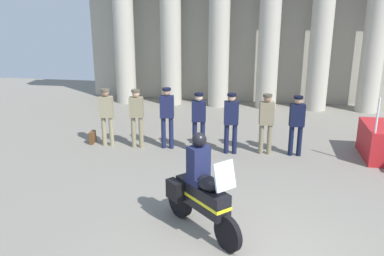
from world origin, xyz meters
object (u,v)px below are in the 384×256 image
at_px(officer_in_row_0, 107,113).
at_px(officer_in_row_1, 137,114).
at_px(motorcycle_with_rider, 200,191).
at_px(officer_in_row_5, 266,119).
at_px(officer_in_row_3, 199,118).
at_px(briefcase_on_ground, 93,137).
at_px(officer_in_row_2, 167,113).
at_px(officer_in_row_6, 297,121).
at_px(officer_in_row_4, 231,119).

distance_m(officer_in_row_0, officer_in_row_1, 0.88).
bearing_deg(officer_in_row_1, motorcycle_with_rider, 112.64).
relative_size(officer_in_row_5, motorcycle_with_rider, 0.88).
xyz_separation_m(officer_in_row_3, motorcycle_with_rider, (0.59, -4.00, -0.19)).
bearing_deg(officer_in_row_1, briefcase_on_ground, -11.88).
distance_m(officer_in_row_2, officer_in_row_5, 2.72).
relative_size(officer_in_row_0, briefcase_on_ground, 4.61).
xyz_separation_m(officer_in_row_0, officer_in_row_2, (1.73, 0.06, 0.04)).
bearing_deg(officer_in_row_2, officer_in_row_5, 172.43).
bearing_deg(officer_in_row_6, officer_in_row_4, -3.59).
distance_m(officer_in_row_0, officer_in_row_5, 4.45).
height_order(officer_in_row_5, motorcycle_with_rider, motorcycle_with_rider).
relative_size(officer_in_row_2, officer_in_row_3, 1.04).
xyz_separation_m(officer_in_row_4, officer_in_row_6, (1.73, 0.11, -0.02)).
bearing_deg(motorcycle_with_rider, officer_in_row_3, 143.88).
relative_size(officer_in_row_2, briefcase_on_ground, 4.82).
xyz_separation_m(officer_in_row_1, officer_in_row_5, (3.57, 0.05, -0.01)).
bearing_deg(officer_in_row_5, officer_in_row_0, -6.70).
distance_m(officer_in_row_5, briefcase_on_ground, 5.03).
bearing_deg(officer_in_row_0, officer_in_row_6, 173.12).
xyz_separation_m(officer_in_row_1, motorcycle_with_rider, (2.36, -4.11, -0.20)).
bearing_deg(officer_in_row_2, officer_in_row_6, 172.35).
distance_m(officer_in_row_1, briefcase_on_ground, 1.62).
height_order(officer_in_row_1, officer_in_row_5, officer_in_row_1).
height_order(officer_in_row_0, officer_in_row_1, officer_in_row_1).
height_order(officer_in_row_6, briefcase_on_ground, officer_in_row_6).
bearing_deg(officer_in_row_4, motorcycle_with_rider, 78.83).
bearing_deg(officer_in_row_4, officer_in_row_6, 176.41).
height_order(officer_in_row_0, officer_in_row_4, officer_in_row_4).
relative_size(motorcycle_with_rider, briefcase_on_ground, 5.28).
bearing_deg(officer_in_row_4, officer_in_row_2, -11.58).
bearing_deg(briefcase_on_ground, officer_in_row_1, -4.67).
bearing_deg(officer_in_row_3, officer_in_row_1, -10.54).
xyz_separation_m(officer_in_row_6, motorcycle_with_rider, (-2.01, -4.15, -0.18)).
distance_m(officer_in_row_0, officer_in_row_2, 1.73).
bearing_deg(officer_in_row_6, officer_in_row_2, -7.65).
height_order(officer_in_row_4, officer_in_row_6, officer_in_row_4).
xyz_separation_m(motorcycle_with_rider, briefcase_on_ground, (-3.75, 4.22, -0.61)).
height_order(motorcycle_with_rider, briefcase_on_ground, motorcycle_with_rider).
height_order(officer_in_row_1, officer_in_row_6, officer_in_row_1).
bearing_deg(motorcycle_with_rider, officer_in_row_2, 155.31).
bearing_deg(officer_in_row_5, officer_in_row_4, 0.07).
bearing_deg(officer_in_row_3, officer_in_row_2, -17.67).
bearing_deg(motorcycle_with_rider, officer_in_row_5, 119.22).
bearing_deg(motorcycle_with_rider, officer_in_row_4, 131.53).
relative_size(officer_in_row_1, officer_in_row_3, 1.01).
height_order(officer_in_row_0, officer_in_row_6, officer_in_row_0).
xyz_separation_m(officer_in_row_2, officer_in_row_4, (1.78, -0.14, -0.04)).
xyz_separation_m(officer_in_row_1, officer_in_row_3, (1.77, -0.10, -0.01)).
relative_size(officer_in_row_2, officer_in_row_6, 1.05).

